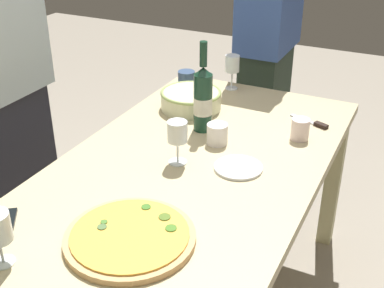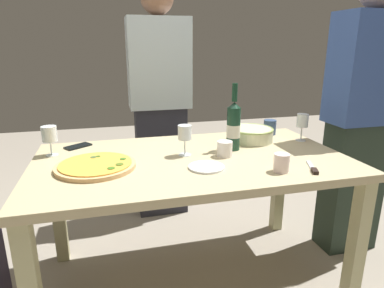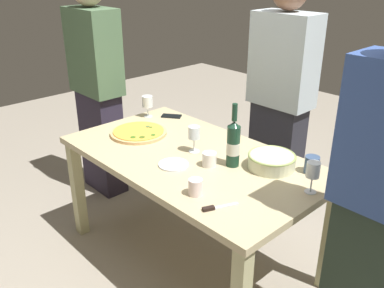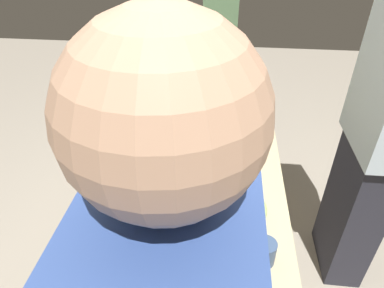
{
  "view_description": "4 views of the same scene",
  "coord_description": "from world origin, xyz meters",
  "px_view_note": "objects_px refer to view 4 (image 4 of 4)",
  "views": [
    {
      "loc": [
        -1.44,
        -0.7,
        1.67
      ],
      "look_at": [
        0.0,
        0.0,
        0.82
      ],
      "focal_mm": 47.92,
      "sensor_mm": 36.0,
      "label": 1
    },
    {
      "loc": [
        -0.41,
        -1.58,
        1.31
      ],
      "look_at": [
        0.0,
        0.0,
        0.82
      ],
      "focal_mm": 31.07,
      "sensor_mm": 36.0,
      "label": 2
    },
    {
      "loc": [
        1.64,
        -1.54,
        1.82
      ],
      "look_at": [
        0.0,
        0.0,
        0.82
      ],
      "focal_mm": 38.97,
      "sensor_mm": 36.0,
      "label": 3
    },
    {
      "loc": [
        1.4,
        0.15,
        1.8
      ],
      "look_at": [
        0.0,
        0.0,
        0.82
      ],
      "focal_mm": 31.48,
      "sensor_mm": 36.0,
      "label": 4
    }
  ],
  "objects_px": {
    "wine_bottle": "(203,166)",
    "side_plate": "(159,156)",
    "wine_glass_by_bottle": "(236,81)",
    "serving_bowl": "(233,212)",
    "pizza_knife": "(101,223)",
    "dining_table": "(192,169)",
    "wine_glass_near_pizza": "(211,263)",
    "pizza": "(194,109)",
    "cup_spare": "(115,190)",
    "person_host": "(378,142)",
    "person_guest_left": "(219,52)",
    "cell_phone": "(253,105)",
    "cup_amber": "(183,169)",
    "cup_ceramic": "(265,252)",
    "wine_glass_far_left": "(201,134)"
  },
  "relations": [
    {
      "from": "wine_bottle",
      "to": "serving_bowl",
      "type": "bearing_deg",
      "value": 38.74
    },
    {
      "from": "pizza",
      "to": "person_guest_left",
      "type": "distance_m",
      "value": 0.73
    },
    {
      "from": "pizza",
      "to": "cup_ceramic",
      "type": "height_order",
      "value": "cup_ceramic"
    },
    {
      "from": "dining_table",
      "to": "wine_glass_by_bottle",
      "type": "height_order",
      "value": "wine_glass_by_bottle"
    },
    {
      "from": "serving_bowl",
      "to": "cup_ceramic",
      "type": "relative_size",
      "value": 2.81
    },
    {
      "from": "pizza",
      "to": "wine_bottle",
      "type": "relative_size",
      "value": 1.02
    },
    {
      "from": "side_plate",
      "to": "person_guest_left",
      "type": "distance_m",
      "value": 1.25
    },
    {
      "from": "serving_bowl",
      "to": "wine_bottle",
      "type": "bearing_deg",
      "value": -141.26
    },
    {
      "from": "person_host",
      "to": "pizza_knife",
      "type": "bearing_deg",
      "value": 22.03
    },
    {
      "from": "wine_bottle",
      "to": "side_plate",
      "type": "bearing_deg",
      "value": -133.01
    },
    {
      "from": "cup_spare",
      "to": "pizza_knife",
      "type": "height_order",
      "value": "cup_spare"
    },
    {
      "from": "wine_glass_far_left",
      "to": "pizza",
      "type": "bearing_deg",
      "value": -169.67
    },
    {
      "from": "wine_glass_near_pizza",
      "to": "cup_amber",
      "type": "height_order",
      "value": "wine_glass_near_pizza"
    },
    {
      "from": "cup_amber",
      "to": "pizza_knife",
      "type": "distance_m",
      "value": 0.45
    },
    {
      "from": "serving_bowl",
      "to": "wine_glass_by_bottle",
      "type": "bearing_deg",
      "value": 179.78
    },
    {
      "from": "pizza",
      "to": "wine_bottle",
      "type": "bearing_deg",
      "value": 8.9
    },
    {
      "from": "serving_bowl",
      "to": "pizza_knife",
      "type": "height_order",
      "value": "serving_bowl"
    },
    {
      "from": "serving_bowl",
      "to": "wine_glass_near_pizza",
      "type": "bearing_deg",
      "value": -13.6
    },
    {
      "from": "cup_ceramic",
      "to": "side_plate",
      "type": "relative_size",
      "value": 0.55
    },
    {
      "from": "cell_phone",
      "to": "pizza_knife",
      "type": "relative_size",
      "value": 0.82
    },
    {
      "from": "cup_ceramic",
      "to": "side_plate",
      "type": "distance_m",
      "value": 0.77
    },
    {
      "from": "cup_spare",
      "to": "cup_amber",
      "type": "bearing_deg",
      "value": 122.62
    },
    {
      "from": "cup_amber",
      "to": "cup_ceramic",
      "type": "height_order",
      "value": "cup_ceramic"
    },
    {
      "from": "side_plate",
      "to": "cell_phone",
      "type": "height_order",
      "value": "same"
    },
    {
      "from": "wine_bottle",
      "to": "wine_glass_by_bottle",
      "type": "distance_m",
      "value": 0.98
    },
    {
      "from": "cup_ceramic",
      "to": "cell_phone",
      "type": "relative_size",
      "value": 0.66
    },
    {
      "from": "pizza",
      "to": "pizza_knife",
      "type": "height_order",
      "value": "pizza"
    },
    {
      "from": "dining_table",
      "to": "wine_glass_far_left",
      "type": "height_order",
      "value": "wine_glass_far_left"
    },
    {
      "from": "wine_glass_near_pizza",
      "to": "pizza_knife",
      "type": "distance_m",
      "value": 0.52
    },
    {
      "from": "cell_phone",
      "to": "cup_spare",
      "type": "bearing_deg",
      "value": -160.59
    },
    {
      "from": "pizza",
      "to": "serving_bowl",
      "type": "xyz_separation_m",
      "value": [
        0.91,
        0.25,
        0.03
      ]
    },
    {
      "from": "person_host",
      "to": "person_guest_left",
      "type": "height_order",
      "value": "person_host"
    },
    {
      "from": "pizza",
      "to": "person_guest_left",
      "type": "xyz_separation_m",
      "value": [
        -0.71,
        0.13,
        0.12
      ]
    },
    {
      "from": "person_host",
      "to": "side_plate",
      "type": "bearing_deg",
      "value": 1.22
    },
    {
      "from": "dining_table",
      "to": "cell_phone",
      "type": "height_order",
      "value": "cell_phone"
    },
    {
      "from": "pizza",
      "to": "person_host",
      "type": "relative_size",
      "value": 0.22
    },
    {
      "from": "cup_ceramic",
      "to": "wine_glass_by_bottle",
      "type": "bearing_deg",
      "value": -175.23
    },
    {
      "from": "wine_glass_far_left",
      "to": "person_host",
      "type": "height_order",
      "value": "person_host"
    },
    {
      "from": "person_guest_left",
      "to": "wine_glass_far_left",
      "type": "bearing_deg",
      "value": 2.03
    },
    {
      "from": "person_guest_left",
      "to": "cup_amber",
      "type": "bearing_deg",
      "value": -0.52
    },
    {
      "from": "cup_amber",
      "to": "person_host",
      "type": "bearing_deg",
      "value": 101.69
    },
    {
      "from": "wine_glass_by_bottle",
      "to": "person_host",
      "type": "bearing_deg",
      "value": 44.45
    },
    {
      "from": "pizza",
      "to": "side_plate",
      "type": "distance_m",
      "value": 0.52
    },
    {
      "from": "serving_bowl",
      "to": "person_guest_left",
      "type": "height_order",
      "value": "person_guest_left"
    },
    {
      "from": "dining_table",
      "to": "wine_glass_near_pizza",
      "type": "height_order",
      "value": "wine_glass_near_pizza"
    },
    {
      "from": "cup_spare",
      "to": "side_plate",
      "type": "height_order",
      "value": "cup_spare"
    },
    {
      "from": "cup_amber",
      "to": "dining_table",
      "type": "bearing_deg",
      "value": 171.66
    },
    {
      "from": "dining_table",
      "to": "cup_spare",
      "type": "relative_size",
      "value": 18.73
    },
    {
      "from": "wine_bottle",
      "to": "wine_glass_near_pizza",
      "type": "relative_size",
      "value": 2.21
    },
    {
      "from": "wine_bottle",
      "to": "cup_spare",
      "type": "relative_size",
      "value": 4.3
    }
  ]
}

